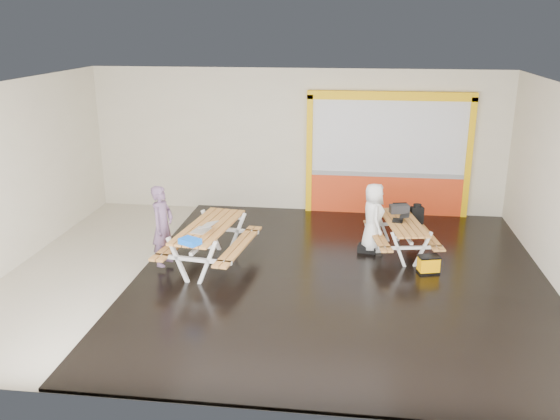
# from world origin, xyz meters

# --- Properties ---
(room) EXTENTS (10.02, 8.02, 3.52)m
(room) POSITION_xyz_m (0.00, 0.00, 1.75)
(room) COLOR beige
(room) RESTS_ON ground
(deck) EXTENTS (7.50, 7.98, 0.05)m
(deck) POSITION_xyz_m (1.25, 0.00, 0.03)
(deck) COLOR black
(deck) RESTS_ON room
(kiosk) EXTENTS (3.88, 0.16, 3.00)m
(kiosk) POSITION_xyz_m (2.20, 3.93, 1.44)
(kiosk) COLOR red
(kiosk) RESTS_ON room
(picnic_table_left) EXTENTS (1.73, 2.33, 0.87)m
(picnic_table_left) POSITION_xyz_m (-1.27, 0.21, 0.66)
(picnic_table_left) COLOR #CE8439
(picnic_table_left) RESTS_ON deck
(picnic_table_right) EXTENTS (1.52, 1.99, 0.72)m
(picnic_table_right) POSITION_xyz_m (2.42, 1.32, 0.56)
(picnic_table_right) COLOR #CE8439
(picnic_table_right) RESTS_ON deck
(person_left) EXTENTS (0.48, 0.62, 1.53)m
(person_left) POSITION_xyz_m (-2.10, -0.01, 0.90)
(person_left) COLOR #634967
(person_left) RESTS_ON deck
(person_right) EXTENTS (0.56, 0.76, 1.41)m
(person_right) POSITION_xyz_m (1.84, 1.39, 0.76)
(person_right) COLOR white
(person_right) RESTS_ON deck
(laptop_left) EXTENTS (0.49, 0.46, 0.18)m
(laptop_left) POSITION_xyz_m (-1.28, -0.11, 0.92)
(laptop_left) COLOR silver
(laptop_left) RESTS_ON picnic_table_left
(laptop_right) EXTENTS (0.36, 0.33, 0.14)m
(laptop_right) POSITION_xyz_m (2.37, 1.33, 0.77)
(laptop_right) COLOR black
(laptop_right) RESTS_ON picnic_table_right
(blue_pouch) EXTENTS (0.42, 0.37, 0.10)m
(blue_pouch) POSITION_xyz_m (-1.35, -0.78, 0.91)
(blue_pouch) COLOR blue
(blue_pouch) RESTS_ON picnic_table_left
(toolbox) EXTENTS (0.42, 0.28, 0.23)m
(toolbox) POSITION_xyz_m (2.38, 1.87, 0.82)
(toolbox) COLOR black
(toolbox) RESTS_ON picnic_table_right
(backpack) EXTENTS (0.29, 0.22, 0.44)m
(backpack) POSITION_xyz_m (2.76, 2.01, 0.66)
(backpack) COLOR black
(backpack) RESTS_ON picnic_table_right
(dark_case) EXTENTS (0.41, 0.33, 0.14)m
(dark_case) POSITION_xyz_m (1.74, 1.31, 0.12)
(dark_case) COLOR black
(dark_case) RESTS_ON deck
(fluke_bag) EXTENTS (0.44, 0.34, 0.33)m
(fluke_bag) POSITION_xyz_m (2.86, 0.38, 0.21)
(fluke_bag) COLOR black
(fluke_bag) RESTS_ON deck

